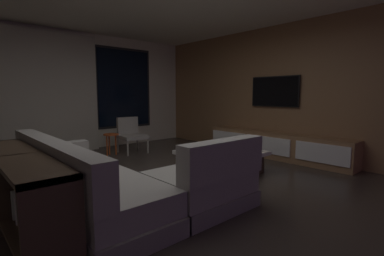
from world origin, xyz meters
The scene contains 11 objects.
floor centered at (0.00, 0.00, 0.00)m, with size 9.20×9.20×0.00m, color #332B26.
back_wall_with_window centered at (-0.06, 3.62, 1.34)m, with size 6.60×0.30×2.70m.
media_wall centered at (3.06, 0.00, 1.35)m, with size 0.12×7.80×2.70m.
sectional_couch centered at (-0.85, -0.15, 0.29)m, with size 1.98×2.50×0.82m.
coffee_table centered at (1.16, 0.10, 0.19)m, with size 1.16×1.16×0.36m.
book_stack_on_coffee_table centered at (1.20, 0.16, 0.41)m, with size 0.28×0.20×0.09m.
accent_chair_near_window centered at (0.88, 2.57, 0.43)m, with size 0.57×0.59×0.78m.
side_stool centered at (0.40, 2.56, 0.37)m, with size 0.32×0.32×0.46m.
media_console centered at (2.77, 0.05, 0.25)m, with size 0.46×3.10×0.52m.
mounted_tv centered at (2.95, 0.25, 1.35)m, with size 0.05×1.09×0.63m.
console_table_behind_couch centered at (-1.76, -0.02, 0.41)m, with size 0.40×2.10×0.74m.
Camera 1 is at (-2.27, -2.98, 1.29)m, focal length 26.34 mm.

